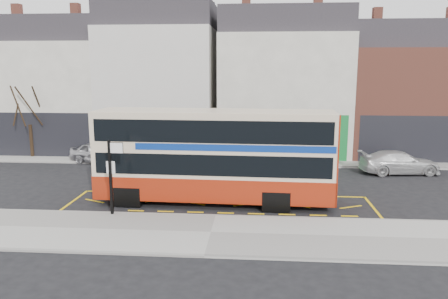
# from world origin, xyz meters

# --- Properties ---
(ground) EXTENTS (120.00, 120.00, 0.00)m
(ground) POSITION_xyz_m (0.00, 0.00, 0.00)
(ground) COLOR black
(ground) RESTS_ON ground
(pavement) EXTENTS (40.00, 4.00, 0.15)m
(pavement) POSITION_xyz_m (0.00, -2.30, 0.07)
(pavement) COLOR #A4A29B
(pavement) RESTS_ON ground
(kerb) EXTENTS (40.00, 0.15, 0.15)m
(kerb) POSITION_xyz_m (0.00, -0.38, 0.07)
(kerb) COLOR gray
(kerb) RESTS_ON ground
(far_pavement) EXTENTS (50.00, 3.00, 0.15)m
(far_pavement) POSITION_xyz_m (0.00, 11.00, 0.07)
(far_pavement) COLOR #A4A29B
(far_pavement) RESTS_ON ground
(road_markings) EXTENTS (14.00, 3.40, 0.01)m
(road_markings) POSITION_xyz_m (0.00, 1.60, 0.01)
(road_markings) COLOR yellow
(road_markings) RESTS_ON ground
(terrace_far_left) EXTENTS (8.00, 8.01, 10.80)m
(terrace_far_left) POSITION_xyz_m (-13.50, 14.99, 4.82)
(terrace_far_left) COLOR silver
(terrace_far_left) RESTS_ON ground
(terrace_left) EXTENTS (8.00, 8.01, 11.80)m
(terrace_left) POSITION_xyz_m (-5.50, 14.99, 5.32)
(terrace_left) COLOR beige
(terrace_left) RESTS_ON ground
(terrace_green_shop) EXTENTS (9.00, 8.01, 11.30)m
(terrace_green_shop) POSITION_xyz_m (3.50, 14.99, 5.07)
(terrace_green_shop) COLOR silver
(terrace_green_shop) RESTS_ON ground
(terrace_right) EXTENTS (9.00, 8.01, 10.30)m
(terrace_right) POSITION_xyz_m (12.50, 14.99, 4.57)
(terrace_right) COLOR #954D3B
(terrace_right) RESTS_ON ground
(double_decker_bus) EXTENTS (10.95, 2.86, 4.34)m
(double_decker_bus) POSITION_xyz_m (-0.22, 1.79, 2.28)
(double_decker_bus) COLOR beige
(double_decker_bus) RESTS_ON ground
(bus_stop_post) EXTENTS (0.78, 0.14, 3.17)m
(bus_stop_post) POSITION_xyz_m (-4.33, -0.56, 2.04)
(bus_stop_post) COLOR black
(bus_stop_post) RESTS_ON pavement
(car_silver) EXTENTS (4.40, 2.81, 1.40)m
(car_silver) POSITION_xyz_m (-8.69, 9.79, 0.70)
(car_silver) COLOR #B2B1B6
(car_silver) RESTS_ON ground
(car_grey) EXTENTS (4.47, 2.72, 1.39)m
(car_grey) POSITION_xyz_m (-1.44, 8.28, 0.70)
(car_grey) COLOR #44464C
(car_grey) RESTS_ON ground
(car_white) EXTENTS (4.83, 2.38, 1.35)m
(car_white) POSITION_xyz_m (10.20, 8.36, 0.68)
(car_white) COLOR silver
(car_white) RESTS_ON ground
(street_tree_left) EXTENTS (2.99, 2.99, 6.45)m
(street_tree_left) POSITION_xyz_m (-13.98, 10.97, 4.40)
(street_tree_left) COLOR black
(street_tree_left) RESTS_ON ground
(street_tree_right) EXTENTS (2.41, 2.41, 5.20)m
(street_tree_right) POSITION_xyz_m (5.07, 11.99, 3.54)
(street_tree_right) COLOR black
(street_tree_right) RESTS_ON ground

